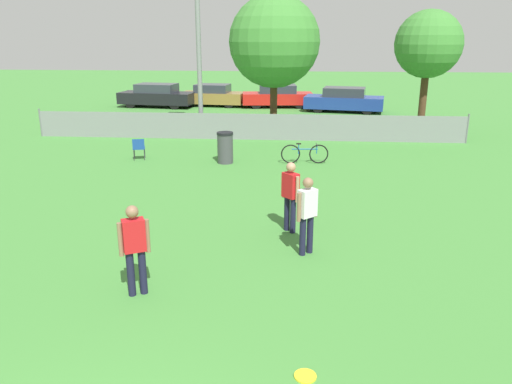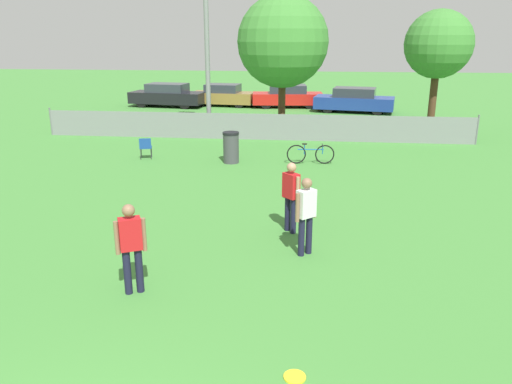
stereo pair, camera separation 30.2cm
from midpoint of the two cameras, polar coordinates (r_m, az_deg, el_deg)
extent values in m
cube|color=gray|center=(21.26, -1.48, 7.47)|extent=(18.12, 0.03, 1.10)
cylinder|color=slate|center=(23.98, -23.74, 7.28)|extent=(0.07, 0.07, 1.21)
cylinder|color=slate|center=(22.20, 22.64, 6.70)|extent=(0.07, 0.07, 1.21)
cylinder|color=gray|center=(21.80, -7.09, 18.93)|extent=(0.20, 0.20, 9.69)
cylinder|color=#4C331E|center=(22.66, 1.63, 9.89)|extent=(0.32, 0.32, 2.51)
sphere|color=#3D7F33|center=(22.46, 1.69, 16.82)|extent=(3.95, 3.95, 3.95)
cylinder|color=#4C331E|center=(23.59, 18.15, 9.71)|extent=(0.32, 0.32, 2.81)
sphere|color=#3D7F33|center=(23.42, 18.74, 15.72)|extent=(2.87, 2.87, 2.87)
cylinder|color=#191933|center=(8.83, -15.08, -9.00)|extent=(0.13, 0.13, 0.81)
cylinder|color=#191933|center=(8.85, -13.79, -8.83)|extent=(0.13, 0.13, 0.81)
cube|color=red|center=(8.57, -14.78, -4.81)|extent=(0.42, 0.36, 0.56)
sphere|color=#8C664C|center=(8.42, -14.99, -2.20)|extent=(0.21, 0.21, 0.21)
cylinder|color=#8C664C|center=(8.56, -16.23, -5.25)|extent=(0.08, 0.08, 0.58)
cylinder|color=#8C664C|center=(8.60, -13.29, -4.90)|extent=(0.08, 0.08, 0.58)
cylinder|color=#191933|center=(10.06, 4.49, -5.07)|extent=(0.13, 0.13, 0.81)
cylinder|color=#191933|center=(10.18, 5.34, -4.80)|extent=(0.13, 0.13, 0.81)
cube|color=silver|center=(9.88, 5.02, -1.26)|extent=(0.42, 0.41, 0.56)
sphere|color=#8C664C|center=(9.75, 5.08, 1.04)|extent=(0.21, 0.21, 0.21)
cylinder|color=#8C664C|center=(9.75, 4.05, -1.76)|extent=(0.08, 0.08, 0.58)
cylinder|color=#8C664C|center=(10.04, 5.95, -1.25)|extent=(0.08, 0.08, 0.58)
cylinder|color=#191933|center=(11.30, 2.79, -2.44)|extent=(0.13, 0.13, 0.81)
cylinder|color=#191933|center=(11.16, 3.47, -2.71)|extent=(0.13, 0.13, 0.81)
cube|color=red|center=(11.01, 3.19, 0.77)|extent=(0.41, 0.42, 0.56)
sphere|color=tan|center=(10.90, 3.22, 2.85)|extent=(0.21, 0.21, 0.21)
cylinder|color=tan|center=(11.19, 2.43, 0.82)|extent=(0.08, 0.08, 0.58)
cylinder|color=tan|center=(10.87, 3.96, 0.29)|extent=(0.08, 0.08, 0.58)
cylinder|color=yellow|center=(6.94, 4.33, -20.25)|extent=(0.29, 0.29, 0.03)
torus|color=yellow|center=(6.94, 4.33, -20.23)|extent=(0.30, 0.30, 0.03)
cylinder|color=#333338|center=(18.55, -13.05, 4.41)|extent=(0.02, 0.02, 0.39)
cylinder|color=#333338|center=(18.58, -14.17, 4.34)|extent=(0.02, 0.02, 0.39)
cylinder|color=#333338|center=(18.20, -13.10, 4.15)|extent=(0.02, 0.02, 0.39)
cylinder|color=#333338|center=(18.23, -14.24, 4.09)|extent=(0.02, 0.02, 0.39)
cube|color=navy|center=(18.34, -13.69, 4.89)|extent=(0.50, 0.50, 0.03)
cube|color=navy|center=(18.11, -13.77, 5.34)|extent=(0.40, 0.13, 0.35)
torus|color=black|center=(17.30, 3.47, 4.36)|extent=(0.67, 0.10, 0.66)
torus|color=black|center=(17.38, 6.69, 4.34)|extent=(0.67, 0.10, 0.66)
cylinder|color=#195999|center=(17.29, 5.10, 4.90)|extent=(0.90, 0.11, 0.04)
cylinder|color=#195999|center=(17.28, 4.39, 4.91)|extent=(0.03, 0.03, 0.34)
cylinder|color=#195999|center=(17.33, 6.46, 4.89)|extent=(0.03, 0.03, 0.31)
cube|color=black|center=(17.24, 4.40, 5.52)|extent=(0.16, 0.07, 0.04)
cylinder|color=black|center=(17.30, 6.47, 5.39)|extent=(0.06, 0.44, 0.03)
cylinder|color=#3F3F44|center=(17.34, -4.04, 4.95)|extent=(0.54, 0.54, 1.00)
cylinder|color=black|center=(17.23, -4.08, 6.70)|extent=(0.57, 0.57, 0.08)
cylinder|color=black|center=(32.00, -8.58, 10.29)|extent=(0.70, 0.26, 0.68)
cylinder|color=black|center=(30.61, -9.57, 9.92)|extent=(0.70, 0.26, 0.68)
cylinder|color=black|center=(33.09, -13.25, 10.26)|extent=(0.70, 0.26, 0.68)
cylinder|color=black|center=(31.75, -14.40, 9.89)|extent=(0.70, 0.26, 0.68)
cube|color=black|center=(31.81, -11.50, 10.50)|extent=(4.75, 2.29, 0.68)
cube|color=#2D333D|center=(31.75, -11.57, 11.57)|extent=(2.55, 1.80, 0.51)
cylinder|color=black|center=(32.26, -2.74, 10.45)|extent=(0.62, 0.25, 0.60)
cylinder|color=black|center=(30.84, -3.40, 10.12)|extent=(0.62, 0.25, 0.60)
cylinder|color=black|center=(32.93, -6.95, 10.49)|extent=(0.62, 0.25, 0.60)
cylinder|color=black|center=(31.53, -7.77, 10.15)|extent=(0.62, 0.25, 0.60)
cube|color=olive|center=(31.84, -5.24, 10.69)|extent=(4.10, 2.12, 0.66)
cube|color=#2D333D|center=(31.78, -5.27, 11.72)|extent=(2.20, 1.71, 0.49)
cylinder|color=black|center=(32.07, 4.50, 10.43)|extent=(0.67, 0.24, 0.66)
cylinder|color=black|center=(30.58, 4.75, 10.07)|extent=(0.67, 0.24, 0.66)
cylinder|color=black|center=(31.94, -0.30, 10.45)|extent=(0.67, 0.24, 0.66)
cylinder|color=black|center=(30.44, -0.27, 10.10)|extent=(0.67, 0.24, 0.66)
cube|color=red|center=(31.20, 2.18, 10.66)|extent=(4.40, 2.13, 0.65)
cube|color=#2D333D|center=(31.14, 2.19, 11.70)|extent=(2.35, 1.72, 0.49)
cylinder|color=black|center=(30.33, 12.47, 9.66)|extent=(0.67, 0.29, 0.65)
cylinder|color=black|center=(28.79, 12.30, 9.26)|extent=(0.67, 0.29, 0.65)
cylinder|color=black|center=(30.58, 7.24, 9.98)|extent=(0.67, 0.29, 0.65)
cylinder|color=black|center=(29.05, 6.80, 9.61)|extent=(0.67, 0.29, 0.65)
cube|color=navy|center=(29.63, 9.72, 10.07)|extent=(4.69, 2.54, 0.68)
cube|color=#2D333D|center=(29.56, 9.78, 11.20)|extent=(2.55, 1.95, 0.51)
camera|label=1|loc=(0.15, -90.81, -0.26)|focal=35.00mm
camera|label=2|loc=(0.15, 89.19, 0.26)|focal=35.00mm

